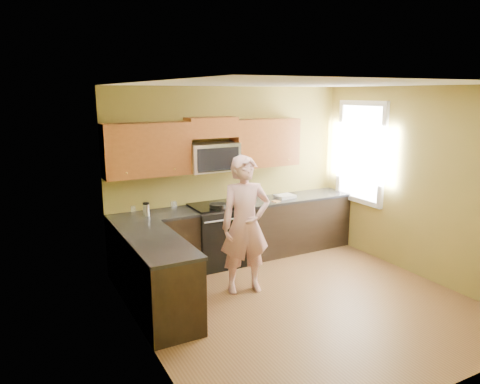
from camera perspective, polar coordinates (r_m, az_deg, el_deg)
floor at (r=5.91m, az=7.89°, el=-13.71°), size 4.00×4.00×0.00m
ceiling at (r=5.30m, az=8.79°, el=13.47°), size 4.00×4.00×0.00m
wall_back at (r=7.12m, az=-1.23°, el=2.43°), size 4.00×0.00×4.00m
wall_front at (r=4.08m, az=25.24°, el=-6.57°), size 4.00×0.00×4.00m
wall_left at (r=4.59m, az=-12.32°, el=-3.59°), size 0.00×4.00×4.00m
wall_right at (r=6.81m, az=22.03°, el=1.03°), size 0.00×4.00×4.00m
cabinet_back_run at (r=7.08m, az=-0.09°, el=-5.22°), size 4.00×0.60×0.88m
cabinet_left_run at (r=5.51m, az=-10.58°, el=-10.76°), size 0.60×1.60×0.88m
countertop_back at (r=6.95m, az=-0.06°, el=-1.63°), size 4.00×0.62×0.04m
countertop_left at (r=5.35m, az=-10.67°, el=-6.22°), size 0.62×1.60×0.04m
stove at (r=6.88m, az=-2.95°, el=-5.47°), size 0.76×0.65×0.95m
microwave at (r=6.76m, az=-3.50°, el=2.71°), size 0.76×0.40×0.42m
upper_cab_left at (r=6.45m, az=-11.66°, el=2.00°), size 1.22×0.33×0.75m
upper_cab_right at (r=7.22m, az=3.19°, el=3.35°), size 1.12×0.33×0.75m
upper_cab_over_mw at (r=6.71m, az=-3.70°, el=8.24°), size 0.76×0.33×0.30m
window at (r=7.56m, az=15.17°, el=4.88°), size 0.06×1.06×1.66m
woman at (r=5.85m, az=0.69°, el=-4.24°), size 0.74×0.57×1.83m
frying_pan at (r=6.59m, az=-2.80°, el=-1.98°), size 0.36×0.50×0.06m
butter_tub at (r=6.85m, az=-0.75°, el=-1.67°), size 0.13×0.13×0.09m
toast_slice at (r=7.07m, az=4.64°, el=-1.20°), size 0.13×0.13×0.01m
napkin_a at (r=6.71m, az=0.61°, el=-1.70°), size 0.15×0.15×0.06m
napkin_b at (r=7.29m, az=4.95°, el=-0.56°), size 0.13×0.14×0.07m
dish_towel at (r=7.34m, az=5.75°, el=-0.55°), size 0.32×0.26×0.05m
travel_mug at (r=6.37m, az=-11.84°, el=-3.03°), size 0.11×0.11×0.19m
glass_a at (r=6.49m, az=-13.47°, el=-2.28°), size 0.08×0.08×0.12m
glass_b at (r=6.65m, az=-8.34°, el=-1.70°), size 0.09×0.09×0.12m
glass_c at (r=6.62m, az=-8.57°, el=-1.78°), size 0.07×0.07×0.12m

